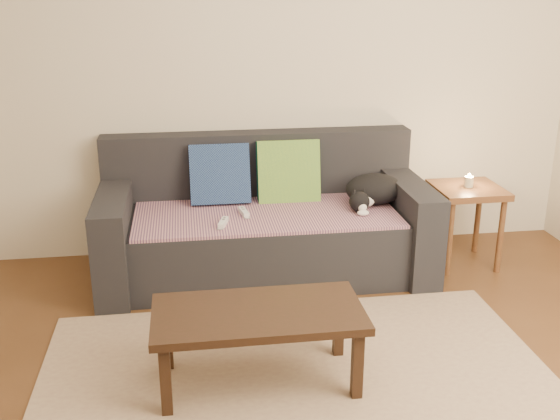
{
  "coord_description": "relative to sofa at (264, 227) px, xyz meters",
  "views": [
    {
      "loc": [
        -0.48,
        -2.42,
        1.82
      ],
      "look_at": [
        0.05,
        1.2,
        0.55
      ],
      "focal_mm": 42.0,
      "sensor_mm": 36.0,
      "label": 1
    }
  ],
  "objects": [
    {
      "name": "rug",
      "position": [
        0.0,
        -1.42,
        -0.3
      ],
      "size": [
        2.5,
        1.8,
        0.01
      ],
      "primitive_type": "cube",
      "color": "tan",
      "rests_on": "ground"
    },
    {
      "name": "ground",
      "position": [
        0.0,
        -1.57,
        -0.31
      ],
      "size": [
        4.5,
        4.5,
        0.0
      ],
      "primitive_type": "plane",
      "color": "brown",
      "rests_on": "ground"
    },
    {
      "name": "back_wall",
      "position": [
        0.0,
        0.43,
        0.99
      ],
      "size": [
        4.5,
        0.04,
        2.6
      ],
      "primitive_type": "cube",
      "color": "beige",
      "rests_on": "ground"
    },
    {
      "name": "wii_remote_a",
      "position": [
        -0.28,
        -0.28,
        0.15
      ],
      "size": [
        0.08,
        0.15,
        0.03
      ],
      "primitive_type": "cube",
      "rotation": [
        0.0,
        0.0,
        1.3
      ],
      "color": "white",
      "rests_on": "throw_blanket"
    },
    {
      "name": "candle",
      "position": [
        1.35,
        -0.08,
        0.27
      ],
      "size": [
        0.06,
        0.06,
        0.09
      ],
      "color": "beige",
      "rests_on": "side_table"
    },
    {
      "name": "cushion_navy",
      "position": [
        -0.27,
        0.17,
        0.32
      ],
      "size": [
        0.39,
        0.21,
        0.4
      ],
      "primitive_type": "cube",
      "rotation": [
        -0.3,
        0.0,
        0.0
      ],
      "color": "#122150",
      "rests_on": "throw_blanket"
    },
    {
      "name": "wii_remote_b",
      "position": [
        -0.14,
        -0.11,
        0.15
      ],
      "size": [
        0.06,
        0.15,
        0.03
      ],
      "primitive_type": "cube",
      "rotation": [
        0.0,
        0.0,
        1.72
      ],
      "color": "white",
      "rests_on": "throw_blanket"
    },
    {
      "name": "cat",
      "position": [
        0.72,
        -0.03,
        0.23
      ],
      "size": [
        0.46,
        0.42,
        0.2
      ],
      "rotation": [
        0.0,
        0.0,
        0.22
      ],
      "color": "black",
      "rests_on": "throw_blanket"
    },
    {
      "name": "throw_blanket",
      "position": [
        0.0,
        -0.09,
        0.12
      ],
      "size": [
        1.66,
        0.74,
        0.02
      ],
      "primitive_type": "cube",
      "color": "#472C52",
      "rests_on": "sofa"
    },
    {
      "name": "cushion_green",
      "position": [
        0.18,
        0.17,
        0.32
      ],
      "size": [
        0.42,
        0.19,
        0.43
      ],
      "primitive_type": "cube",
      "rotation": [
        -0.2,
        0.0,
        0.0
      ],
      "color": "#0C4D3D",
      "rests_on": "throw_blanket"
    },
    {
      "name": "side_table",
      "position": [
        1.35,
        -0.08,
        0.14
      ],
      "size": [
        0.44,
        0.44,
        0.55
      ],
      "color": "brown",
      "rests_on": "ground"
    },
    {
      "name": "coffee_table",
      "position": [
        -0.19,
        -1.3,
        0.03
      ],
      "size": [
        0.98,
        0.49,
        0.39
      ],
      "color": "black",
      "rests_on": "rug"
    },
    {
      "name": "sofa",
      "position": [
        0.0,
        0.0,
        0.0
      ],
      "size": [
        2.1,
        0.94,
        0.87
      ],
      "color": "#232328",
      "rests_on": "ground"
    }
  ]
}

